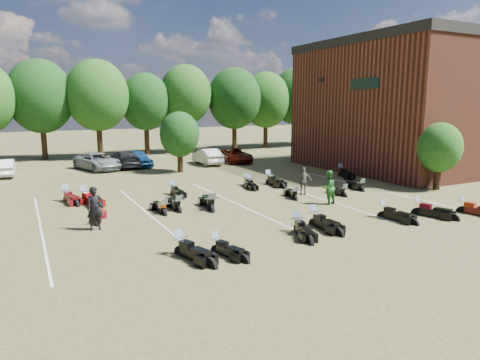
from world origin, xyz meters
TOP-DOWN VIEW (x-y plane):
  - ground at (0.00, 0.00)m, footprint 160.00×160.00m
  - car_1 at (-14.75, 19.80)m, footprint 1.55×4.13m
  - car_2 at (-7.79, 19.97)m, footprint 3.87×5.64m
  - car_3 at (-5.50, 20.40)m, footprint 2.33×5.13m
  - car_4 at (-4.36, 20.33)m, footprint 2.31×4.55m
  - car_5 at (1.80, 18.84)m, footprint 1.67×4.50m
  - car_6 at (4.81, 18.90)m, footprint 2.99×5.17m
  - car_7 at (15.32, 19.01)m, footprint 2.31×5.53m
  - person_black at (-10.82, 1.68)m, footprint 0.74×0.51m
  - person_green at (1.48, 0.91)m, footprint 1.02×0.85m
  - person_grey at (1.75, 3.60)m, footprint 1.08×0.88m
  - motorcycle_0 at (-8.55, -3.08)m, footprint 1.41×2.49m
  - motorcycle_1 at (-7.26, -3.46)m, footprint 1.21×2.10m
  - motorcycle_2 at (-3.06, -2.68)m, footprint 1.34×2.39m
  - motorcycle_3 at (-1.79, -2.22)m, footprint 0.76×2.39m
  - motorcycle_4 at (2.10, -2.62)m, footprint 1.06×2.30m
  - motorcycle_5 at (4.14, -2.95)m, footprint 1.45×2.47m
  - motorcycle_6 at (6.54, -3.72)m, footprint 1.14×2.29m
  - motorcycle_7 at (-10.60, 2.47)m, footprint 1.12×2.17m
  - motorcycle_8 at (-7.34, 2.80)m, footprint 0.72×2.10m
  - motorcycle_9 at (-6.50, 3.04)m, footprint 0.76×2.26m
  - motorcycle_10 at (-4.92, 2.37)m, footprint 1.28×2.64m
  - motorcycle_11 at (0.48, 2.61)m, footprint 1.17×2.10m
  - motorcycle_12 at (5.71, 2.80)m, footprint 0.85×2.11m
  - motorcycle_13 at (3.60, 2.02)m, footprint 0.81×2.05m
  - motorcycle_14 at (-11.40, 8.49)m, footprint 1.25×2.46m
  - motorcycle_15 at (-10.54, 7.52)m, footprint 1.50×2.58m
  - motorcycle_16 at (-5.33, 7.46)m, footprint 0.74×2.12m
  - motorcycle_17 at (0.15, 8.11)m, footprint 1.15×2.16m
  - motorcycle_18 at (1.74, 7.68)m, footprint 0.78×2.45m
  - motorcycle_19 at (0.03, 7.43)m, footprint 1.13×2.10m
  - motorcycle_20 at (8.40, 7.98)m, footprint 1.39×2.56m
  - brick_building at (22.00, 9.00)m, footprint 25.40×15.20m
  - tree_line at (-1.00, 29.00)m, footprint 56.00×6.00m
  - young_tree_near_building at (10.50, 1.00)m, footprint 2.80×2.80m
  - young_tree_midfield at (-2.00, 15.50)m, footprint 3.20×3.20m
  - parking_lines at (-3.00, 3.00)m, footprint 20.10×14.00m

SIDE VIEW (x-z plane):
  - ground at x=0.00m, z-range 0.00..0.00m
  - motorcycle_0 at x=-8.55m, z-range -0.66..0.66m
  - motorcycle_1 at x=-7.26m, z-range -0.56..0.56m
  - motorcycle_2 at x=-3.06m, z-range -0.63..0.63m
  - motorcycle_3 at x=-1.79m, z-range -0.67..0.67m
  - motorcycle_4 at x=2.10m, z-range -0.62..0.62m
  - motorcycle_5 at x=4.14m, z-range -0.66..0.66m
  - motorcycle_6 at x=6.54m, z-range -0.61..0.61m
  - motorcycle_7 at x=-10.60m, z-range -0.58..0.58m
  - motorcycle_8 at x=-7.34m, z-range -0.58..0.58m
  - motorcycle_9 at x=-6.50m, z-range -0.63..0.63m
  - motorcycle_10 at x=-4.92m, z-range -0.71..0.71m
  - motorcycle_11 at x=0.48m, z-range -0.56..0.56m
  - motorcycle_12 at x=5.71m, z-range -0.57..0.57m
  - motorcycle_13 at x=3.60m, z-range -0.56..0.56m
  - motorcycle_14 at x=-11.40m, z-range -0.66..0.66m
  - motorcycle_15 at x=-10.54m, z-range -0.69..0.69m
  - motorcycle_16 at x=-5.33m, z-range -0.59..0.59m
  - motorcycle_17 at x=0.15m, z-range -0.58..0.58m
  - motorcycle_18 at x=1.74m, z-range -0.68..0.68m
  - motorcycle_19 at x=0.03m, z-range -0.56..0.56m
  - motorcycle_20 at x=8.40m, z-range -0.68..0.68m
  - parking_lines at x=-3.00m, z-range 0.00..0.01m
  - car_1 at x=-14.75m, z-range 0.00..1.35m
  - car_6 at x=4.81m, z-range 0.00..1.35m
  - car_2 at x=-7.79m, z-range 0.00..1.43m
  - car_3 at x=-5.50m, z-range 0.00..1.46m
  - car_5 at x=1.80m, z-range 0.00..1.47m
  - car_4 at x=-4.36m, z-range 0.00..1.48m
  - car_7 at x=15.32m, z-range 0.00..1.60m
  - person_grey at x=1.75m, z-range 0.00..1.73m
  - person_green at x=1.48m, z-range 0.00..1.91m
  - person_black at x=-10.82m, z-range 0.00..1.95m
  - young_tree_near_building at x=10.50m, z-range 0.67..4.83m
  - young_tree_midfield at x=-2.00m, z-range 0.74..5.44m
  - brick_building at x=22.00m, z-range 0.01..10.71m
  - tree_line at x=-1.00m, z-range 1.42..11.20m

